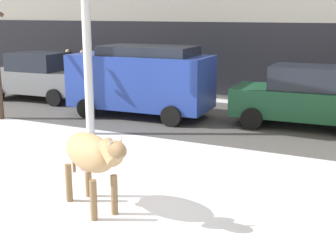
% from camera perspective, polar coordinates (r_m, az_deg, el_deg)
% --- Properties ---
extents(ground_plane, '(120.00, 120.00, 0.00)m').
position_cam_1_polar(ground_plane, '(8.00, -2.85, -11.04)').
color(ground_plane, white).
extents(road_strip, '(60.00, 5.60, 0.01)m').
position_cam_1_polar(road_strip, '(14.56, 11.49, 0.18)').
color(road_strip, '#514F4C').
rests_on(road_strip, ground).
extents(cow_tan, '(1.87, 1.25, 1.54)m').
position_cam_1_polar(cow_tan, '(8.05, -9.40, -3.48)').
color(cow_tan, tan).
rests_on(cow_tan, ground).
extents(car_grey_sedan, '(4.30, 2.18, 1.84)m').
position_cam_1_polar(car_grey_sedan, '(18.99, -15.59, 5.85)').
color(car_grey_sedan, slate).
rests_on(car_grey_sedan, ground).
extents(car_blue_van, '(4.70, 2.33, 2.32)m').
position_cam_1_polar(car_blue_van, '(15.27, -3.31, 5.78)').
color(car_blue_van, '#233D9E').
rests_on(car_blue_van, ground).
extents(car_darkgreen_sedan, '(4.30, 2.18, 1.84)m').
position_cam_1_polar(car_darkgreen_sedan, '(14.38, 16.42, 3.39)').
color(car_darkgreen_sedan, '#194C2D').
rests_on(car_darkgreen_sedan, ground).
extents(pedestrian_near_billboard, '(0.36, 0.24, 1.73)m').
position_cam_1_polar(pedestrian_near_billboard, '(21.92, -12.10, 6.97)').
color(pedestrian_near_billboard, '#282833').
rests_on(pedestrian_near_billboard, ground).
extents(pedestrian_by_cars, '(0.36, 0.24, 1.73)m').
position_cam_1_polar(pedestrian_by_cars, '(21.42, -10.37, 6.89)').
color(pedestrian_by_cars, '#282833').
rests_on(pedestrian_by_cars, ground).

